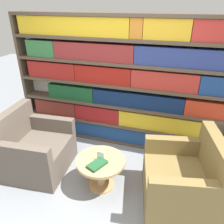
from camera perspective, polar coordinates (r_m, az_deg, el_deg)
ground_plane at (r=3.03m, az=-6.84°, el=-22.11°), size 14.00×14.00×0.00m
bookshelf at (r=3.59m, az=1.55°, el=7.22°), size 3.55×0.30×2.14m
armchair_left at (r=3.46m, az=-19.30°, el=-9.38°), size 0.91×0.97×0.93m
armchair_right at (r=2.94m, az=18.01°, el=-16.73°), size 1.01×1.05×0.93m
coffee_table at (r=2.99m, az=-2.95°, el=-14.23°), size 0.64×0.64×0.44m
table_sign at (r=2.88m, az=-3.04°, el=-11.53°), size 0.10×0.06×0.13m
stray_book at (r=2.82m, az=-3.86°, el=-13.48°), size 0.24×0.29×0.04m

